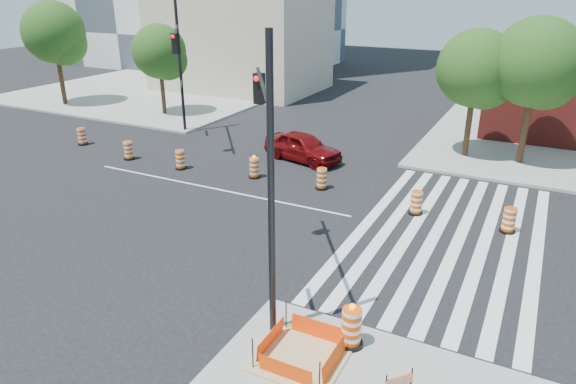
# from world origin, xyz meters

# --- Properties ---
(ground) EXTENTS (120.00, 120.00, 0.00)m
(ground) POSITION_xyz_m (0.00, 0.00, 0.00)
(ground) COLOR black
(ground) RESTS_ON ground
(sidewalk_nw) EXTENTS (22.00, 22.00, 0.15)m
(sidewalk_nw) POSITION_xyz_m (-18.00, 18.00, 0.07)
(sidewalk_nw) COLOR gray
(sidewalk_nw) RESTS_ON ground
(crosswalk_east) EXTENTS (6.75, 13.50, 0.01)m
(crosswalk_east) POSITION_xyz_m (10.95, 0.00, 0.01)
(crosswalk_east) COLOR silver
(crosswalk_east) RESTS_ON ground
(lane_centerline) EXTENTS (14.00, 0.12, 0.01)m
(lane_centerline) POSITION_xyz_m (0.00, 0.00, 0.01)
(lane_centerline) COLOR silver
(lane_centerline) RESTS_ON ground
(excavation_pit) EXTENTS (2.20, 2.20, 0.90)m
(excavation_pit) POSITION_xyz_m (9.00, -9.00, 0.22)
(excavation_pit) COLOR tan
(excavation_pit) RESTS_ON ground
(beige_midrise) EXTENTS (14.00, 10.00, 10.00)m
(beige_midrise) POSITION_xyz_m (-12.00, 22.00, 5.00)
(beige_midrise) COLOR #C5B697
(beige_midrise) RESTS_ON ground
(red_coupe) EXTENTS (4.88, 2.91, 1.56)m
(red_coupe) POSITION_xyz_m (2.00, 5.74, 0.78)
(red_coupe) COLOR #62080A
(red_coupe) RESTS_ON ground
(signal_pole_se) EXTENTS (3.42, 5.18, 8.03)m
(signal_pole_se) POSITION_xyz_m (6.87, -6.88, 4.92)
(signal_pole_se) COLOR black
(signal_pole_se) RESTS_ON ground
(signal_pole_nw) EXTENTS (3.99, 5.18, 8.46)m
(signal_pole_nw) POSITION_xyz_m (-6.36, 6.11, 5.18)
(signal_pole_nw) COLOR black
(signal_pole_nw) RESTS_ON ground
(pit_drum) EXTENTS (0.66, 0.66, 1.30)m
(pit_drum) POSITION_xyz_m (9.95, -7.95, 0.69)
(pit_drum) COLOR black
(pit_drum) RESTS_ON ground
(tree_north_a) EXTENTS (4.67, 4.67, 7.94)m
(tree_north_a) POSITION_xyz_m (-20.85, 9.58, 5.33)
(tree_north_a) COLOR #382314
(tree_north_a) RESTS_ON ground
(tree_north_b) EXTENTS (3.82, 3.82, 6.50)m
(tree_north_b) POSITION_xyz_m (-11.61, 10.62, 4.36)
(tree_north_b) COLOR #382314
(tree_north_b) RESTS_ON ground
(tree_north_c) EXTENTS (4.11, 4.11, 6.98)m
(tree_north_c) POSITION_xyz_m (9.92, 10.37, 4.69)
(tree_north_c) COLOR #382314
(tree_north_c) RESTS_ON ground
(tree_north_d) EXTENTS (4.50, 4.50, 7.66)m
(tree_north_d) POSITION_xyz_m (12.74, 10.44, 5.14)
(tree_north_d) COLOR #382314
(tree_north_d) RESTS_ON ground
(median_drum_0) EXTENTS (0.60, 0.60, 1.02)m
(median_drum_0) POSITION_xyz_m (-11.14, 2.35, 0.48)
(median_drum_0) COLOR black
(median_drum_0) RESTS_ON ground
(median_drum_1) EXTENTS (0.60, 0.60, 1.02)m
(median_drum_1) POSITION_xyz_m (-6.66, 1.52, 0.48)
(median_drum_1) COLOR black
(median_drum_1) RESTS_ON ground
(median_drum_2) EXTENTS (0.60, 0.60, 1.02)m
(median_drum_2) POSITION_xyz_m (-3.10, 1.55, 0.48)
(median_drum_2) COLOR black
(median_drum_2) RESTS_ON ground
(median_drum_3) EXTENTS (0.60, 0.60, 1.18)m
(median_drum_3) POSITION_xyz_m (1.01, 2.19, 0.49)
(median_drum_3) COLOR black
(median_drum_3) RESTS_ON ground
(median_drum_4) EXTENTS (0.60, 0.60, 1.02)m
(median_drum_4) POSITION_xyz_m (4.63, 2.33, 0.48)
(median_drum_4) COLOR black
(median_drum_4) RESTS_ON ground
(median_drum_5) EXTENTS (0.60, 0.60, 1.02)m
(median_drum_5) POSITION_xyz_m (9.33, 1.50, 0.48)
(median_drum_5) COLOR black
(median_drum_5) RESTS_ON ground
(median_drum_6) EXTENTS (0.60, 0.60, 1.02)m
(median_drum_6) POSITION_xyz_m (12.98, 1.44, 0.48)
(median_drum_6) COLOR black
(median_drum_6) RESTS_ON ground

